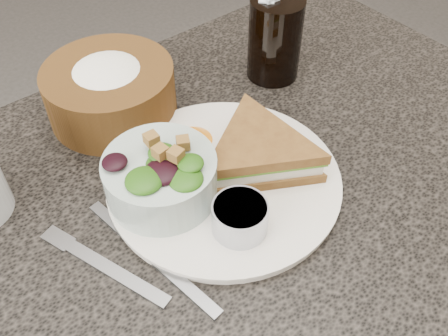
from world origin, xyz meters
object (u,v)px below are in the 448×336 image
object	(u,v)px
sandwich	(259,152)
cola_glass	(275,36)
bread_basket	(109,84)
dining_table	(231,326)
dinner_plate	(224,181)
dressing_ramekin	(240,218)
salad_bowl	(160,172)

from	to	relation	value
sandwich	cola_glass	size ratio (longest dim) A/B	1.29
sandwich	bread_basket	world-z (taller)	bread_basket
dining_table	cola_glass	xyz separation A→B (m)	(0.21, 0.16, 0.45)
sandwich	bread_basket	distance (m)	0.24
dining_table	dinner_plate	size ratio (longest dim) A/B	3.39
dining_table	dinner_plate	world-z (taller)	dinner_plate
sandwich	dressing_ramekin	bearing A→B (deg)	-114.26
bread_basket	dining_table	bearing A→B (deg)	-80.30
dressing_ramekin	bread_basket	world-z (taller)	bread_basket
bread_basket	cola_glass	bearing A→B (deg)	-16.50
sandwich	salad_bowl	world-z (taller)	salad_bowl
dinner_plate	cola_glass	world-z (taller)	cola_glass
dressing_ramekin	bread_basket	size ratio (longest dim) A/B	0.35
dressing_ramekin	bread_basket	bearing A→B (deg)	90.52
bread_basket	cola_glass	size ratio (longest dim) A/B	1.32
dinner_plate	sandwich	bearing A→B (deg)	-13.02
dining_table	dressing_ramekin	xyz separation A→B (m)	(-0.04, -0.05, 0.41)
dining_table	salad_bowl	world-z (taller)	salad_bowl
salad_bowl	dressing_ramekin	bearing A→B (deg)	-68.11
dinner_plate	cola_glass	bearing A→B (deg)	33.35
sandwich	cola_glass	xyz separation A→B (m)	(0.16, 0.15, 0.03)
dining_table	sandwich	xyz separation A→B (m)	(0.05, 0.01, 0.41)
dressing_ramekin	cola_glass	size ratio (longest dim) A/B	0.47
dinner_plate	salad_bowl	xyz separation A→B (m)	(-0.08, 0.03, 0.05)
dinner_plate	cola_glass	xyz separation A→B (m)	(0.21, 0.14, 0.06)
dining_table	dinner_plate	xyz separation A→B (m)	(-0.00, 0.02, 0.38)
dining_table	cola_glass	distance (m)	0.52
bread_basket	sandwich	bearing A→B (deg)	-68.98
dressing_ramekin	salad_bowl	bearing A→B (deg)	111.89
salad_bowl	cola_glass	distance (m)	0.31
dining_table	sandwich	size ratio (longest dim) A/B	5.52
dining_table	cola_glass	world-z (taller)	cola_glass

